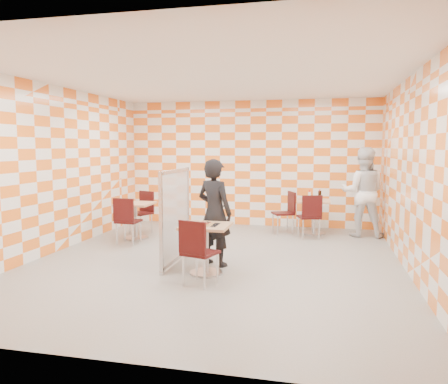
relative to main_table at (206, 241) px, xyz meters
name	(u,v)px	position (x,y,z in m)	size (l,w,h in m)	color
room_shell	(223,170)	(-0.03, 1.24, 0.99)	(7.00, 7.00, 7.00)	gray
main_table	(206,241)	(0.00, 0.00, 0.00)	(0.70, 0.70, 0.75)	tan
second_table	(314,211)	(1.51, 3.41, 0.00)	(0.70, 0.70, 0.75)	tan
empty_table	(135,214)	(-2.09, 2.11, 0.00)	(0.70, 0.70, 0.75)	tan
chair_main_front	(197,248)	(0.03, -0.61, 0.04)	(0.53, 0.53, 0.92)	#360A0B
chair_second_front	(310,213)	(1.45, 2.84, 0.04)	(0.54, 0.54, 0.92)	#360A0B
chair_second_side	(287,209)	(0.94, 3.35, 0.04)	(0.57, 0.56, 0.92)	#360A0B
chair_empty_near	(126,217)	(-2.01, 1.52, 0.04)	(0.43, 0.44, 0.92)	#360A0B
chair_empty_far	(143,209)	(-2.16, 2.70, 0.04)	(0.55, 0.56, 0.92)	#360A0B
partition	(175,216)	(-0.63, 0.44, 0.28)	(0.08, 1.38, 1.55)	white
man_dark	(215,213)	(0.01, 0.50, 0.35)	(0.63, 0.41, 1.72)	black
man_white	(363,192)	(2.52, 3.41, 0.44)	(0.92, 0.72, 1.90)	white
pizza_on_foil	(206,224)	(0.00, -0.02, 0.26)	(0.40, 0.40, 0.04)	silver
sport_bottle	(309,195)	(1.41, 3.57, 0.33)	(0.06, 0.06, 0.20)	white
soda_bottle	(320,195)	(1.63, 3.47, 0.34)	(0.07, 0.07, 0.23)	black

